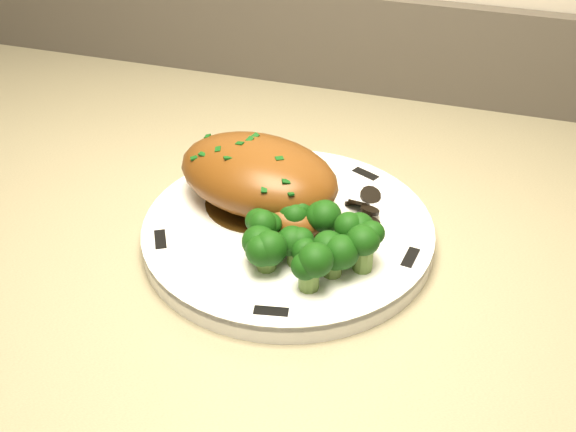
% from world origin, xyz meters
% --- Properties ---
extents(plate, '(0.29, 0.29, 0.02)m').
position_xyz_m(plate, '(-0.04, 1.66, 0.82)').
color(plate, white).
rests_on(plate, counter).
extents(rim_accent_0, '(0.03, 0.02, 0.00)m').
position_xyz_m(rim_accent_0, '(0.01, 1.77, 0.83)').
color(rim_accent_0, black).
rests_on(rim_accent_0, plate).
extents(rim_accent_1, '(0.03, 0.03, 0.00)m').
position_xyz_m(rim_accent_1, '(-0.13, 1.74, 0.83)').
color(rim_accent_1, black).
rests_on(rim_accent_1, plate).
extents(rim_accent_2, '(0.02, 0.03, 0.00)m').
position_xyz_m(rim_accent_2, '(-0.14, 1.61, 0.83)').
color(rim_accent_2, black).
rests_on(rim_accent_2, plate).
extents(rim_accent_3, '(0.03, 0.01, 0.00)m').
position_xyz_m(rim_accent_3, '(-0.02, 1.55, 0.83)').
color(rim_accent_3, black).
rests_on(rim_accent_3, plate).
extents(rim_accent_4, '(0.01, 0.03, 0.00)m').
position_xyz_m(rim_accent_4, '(0.07, 1.65, 0.83)').
color(rim_accent_4, black).
rests_on(rim_accent_4, plate).
extents(gravy_pool, '(0.10, 0.10, 0.00)m').
position_xyz_m(gravy_pool, '(-0.08, 1.69, 0.83)').
color(gravy_pool, '#342109').
rests_on(gravy_pool, plate).
extents(chicken_breast, '(0.18, 0.14, 0.06)m').
position_xyz_m(chicken_breast, '(-0.08, 1.69, 0.86)').
color(chicken_breast, brown).
rests_on(chicken_breast, plate).
extents(mushroom_pile, '(0.08, 0.06, 0.02)m').
position_xyz_m(mushroom_pile, '(-0.01, 1.70, 0.84)').
color(mushroom_pile, black).
rests_on(mushroom_pile, plate).
extents(broccoli_florets, '(0.11, 0.09, 0.04)m').
position_xyz_m(broccoli_florets, '(-0.01, 1.62, 0.85)').
color(broccoli_florets, olive).
rests_on(broccoli_florets, plate).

